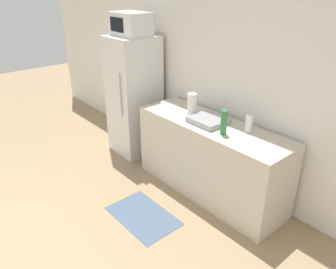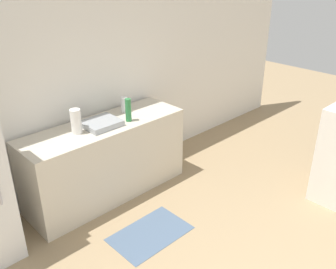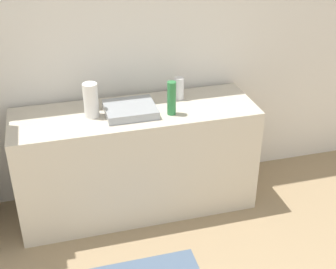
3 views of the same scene
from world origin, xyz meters
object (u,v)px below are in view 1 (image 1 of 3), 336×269
bottle_tall (224,122)px  paper_towel_roll (192,104)px  microwave (131,24)px  refrigerator (134,97)px  bottle_short (249,124)px

bottle_tall → paper_towel_roll: bearing=168.3°
microwave → paper_towel_roll: bearing=1.6°
microwave → refrigerator: bearing=69.4°
bottle_tall → paper_towel_roll: 0.59m
bottle_short → paper_towel_roll: paper_towel_roll is taller
refrigerator → microwave: (-0.00, -0.00, 0.97)m
bottle_tall → bottle_short: 0.28m
refrigerator → bottle_tall: refrigerator is taller
microwave → bottle_short: (1.82, 0.16, -0.83)m
microwave → bottle_tall: size_ratio=2.02×
refrigerator → bottle_short: 1.84m
refrigerator → bottle_short: refrigerator is taller
bottle_tall → bottle_short: bottle_tall is taller
microwave → bottle_tall: microwave is taller
microwave → bottle_tall: (1.69, -0.09, -0.79)m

